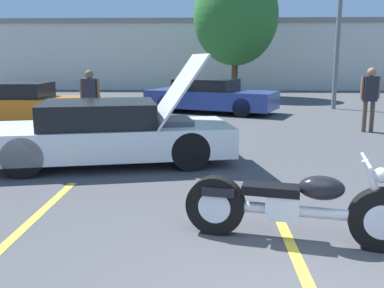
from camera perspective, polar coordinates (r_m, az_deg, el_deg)
name	(u,v)px	position (r m, az deg, el deg)	size (l,w,h in m)	color
parking_stripe_middle	(297,259)	(4.56, 13.83, -14.64)	(0.12, 5.09, 0.01)	yellow
far_building	(220,53)	(29.06, 3.72, 12.05)	(32.00, 4.20, 4.40)	beige
light_pole	(342,5)	(18.03, 19.39, 17.14)	(1.21, 0.28, 7.21)	slate
tree_background	(236,16)	(22.36, 5.85, 16.57)	(4.23, 4.23, 6.47)	brown
motorcycle	(294,206)	(4.82, 13.48, -8.08)	(2.40, 0.86, 0.97)	black
show_car_hood_open	(110,133)	(8.27, -10.87, 1.49)	(4.86, 2.75, 2.06)	white
parked_car_mid_row	(210,96)	(15.89, 2.43, 6.35)	(5.04, 3.44, 1.23)	navy
parked_car_left_row	(20,104)	(14.45, -21.98, 5.03)	(4.64, 1.82, 1.24)	orange
spectator_near_motorcycle	(370,94)	(12.54, 22.64, 6.18)	(0.52, 0.23, 1.74)	brown
spectator_by_show_car	(90,96)	(11.62, -13.44, 6.20)	(0.52, 0.22, 1.68)	#333338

